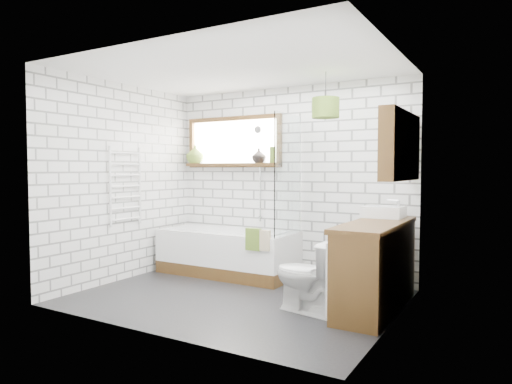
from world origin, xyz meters
The scene contains 22 objects.
floor centered at (0.00, 0.00, -0.01)m, with size 3.40×2.60×0.01m, color black.
ceiling centered at (0.00, 0.00, 2.50)m, with size 3.40×2.60×0.01m, color white.
wall_back centered at (0.00, 1.30, 1.25)m, with size 3.40×0.01×2.50m, color white.
wall_front centered at (0.00, -1.30, 1.25)m, with size 3.40×0.01×2.50m, color white.
wall_left centered at (-1.70, 0.00, 1.25)m, with size 0.01×2.60×2.50m, color white.
wall_right centered at (1.70, 0.00, 1.25)m, with size 0.01×2.60×2.50m, color white.
window centered at (-0.85, 1.26, 1.80)m, with size 1.52×0.16×0.68m, color #3B2510.
towel_radiator centered at (-1.66, 0.00, 1.20)m, with size 0.06×0.52×1.00m, color white.
mirror_cabinet centered at (1.62, 0.60, 1.65)m, with size 0.16×1.20×0.70m, color #3B2510.
shower_riser centered at (-0.40, 1.26, 1.35)m, with size 0.02×0.02×1.30m, color silver.
bathtub centered at (-0.70, 0.89, 0.30)m, with size 1.84×0.81×0.59m, color white.
shower_screen centered at (0.20, 0.89, 1.34)m, with size 0.02×0.72×1.50m, color white.
towel_green centered at (-0.06, 0.49, 0.57)m, with size 0.20×0.05×0.27m, color #4D6C20.
towel_beige centered at (0.07, 0.49, 0.57)m, with size 0.19×0.05×0.25m, color tan.
vanity centered at (1.45, 0.37, 0.44)m, with size 0.50×1.54×0.88m, color #3B2510.
basin centered at (1.39, 0.87, 0.94)m, with size 0.43×0.37×0.12m, color white.
tap centered at (1.55, 0.87, 1.00)m, with size 0.03×0.03×0.14m, color silver.
toilet centered at (0.90, -0.08, 0.37)m, with size 0.72×0.41×0.74m, color white.
vase_olive centered at (-1.50, 1.23, 1.61)m, with size 0.26×0.26×0.27m, color #547122.
vase_dark centered at (-0.41, 1.23, 1.58)m, with size 0.19×0.19×0.20m, color black.
bottle centered at (-0.20, 1.23, 1.59)m, with size 0.07×0.07×0.22m, color #547122.
pendant centered at (0.79, 0.64, 2.10)m, with size 0.31×0.31×0.22m, color #4D6C20.
Camera 1 is at (2.68, -4.19, 1.42)m, focal length 32.00 mm.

